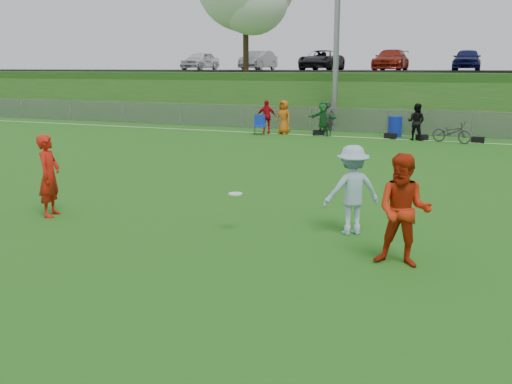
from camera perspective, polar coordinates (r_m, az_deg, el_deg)
The scene contains 16 objects.
ground at distance 10.99m, azimuth -5.03°, elevation -5.26°, with size 120.00×120.00×0.00m, color #236014.
sideline_far at distance 27.91m, azimuth 12.30°, elevation 5.27°, with size 60.00×0.10×0.01m, color white.
fence at distance 29.80m, azimuth 13.05°, elevation 6.91°, with size 58.00×0.06×1.30m.
light_pole at distance 31.27m, azimuth 8.17°, elevation 18.47°, with size 1.20×0.40×12.15m.
berm at distance 40.61m, azimuth 15.76°, elevation 9.35°, with size 120.00×18.00×3.00m, color #1A4F16.
parking_lot at distance 42.56m, azimuth 16.22°, elevation 11.53°, with size 120.00×12.00×0.10m, color black.
car_row at distance 41.72m, azimuth 14.50°, elevation 12.68°, with size 32.04×5.18×1.44m.
spectator_row at distance 28.42m, azimuth 6.95°, elevation 7.29°, with size 8.47×0.79×1.69m.
gear_bags at distance 27.84m, azimuth 14.21°, elevation 5.42°, with size 7.98×0.44×0.26m.
player_red_left at distance 13.66m, azimuth -19.98°, elevation 1.54°, with size 0.68×0.44×1.86m, color red.
player_red_center at distance 9.89m, azimuth 14.55°, elevation -1.82°, with size 0.94×0.73×1.93m, color red.
player_blue at distance 11.60m, azimuth 9.58°, elevation 0.19°, with size 1.17×0.67×1.82m, color #9BBDD7.
frisbee at distance 11.56m, azimuth -2.07°, elevation -0.18°, with size 0.28×0.28×0.03m.
recycling_bin at distance 28.75m, azimuth 13.74°, elevation 6.38°, with size 0.66×0.66×0.98m, color #0F24AB.
camp_chair at distance 28.76m, azimuth 0.36°, elevation 6.33°, with size 0.71×0.71×0.98m.
bicycle at distance 27.12m, azimuth 19.00°, elevation 5.68°, with size 0.63×1.80×0.95m, color #302F32.
Camera 1 is at (4.87, -9.28, 3.32)m, focal length 40.00 mm.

